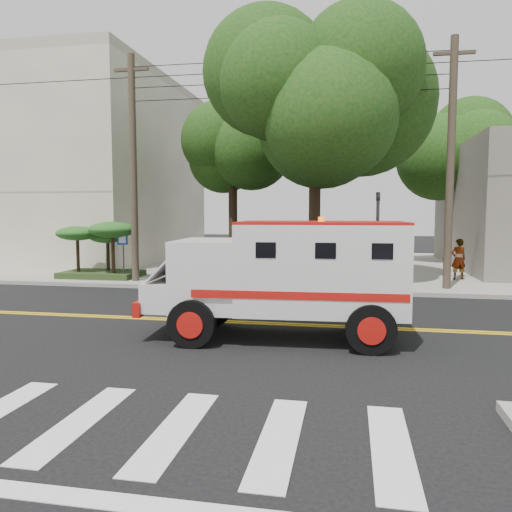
# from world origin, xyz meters

# --- Properties ---
(ground) EXTENTS (100.00, 100.00, 0.00)m
(ground) POSITION_xyz_m (0.00, 0.00, 0.00)
(ground) COLOR black
(ground) RESTS_ON ground
(sidewalk_nw) EXTENTS (17.00, 17.00, 0.15)m
(sidewalk_nw) POSITION_xyz_m (-13.50, 13.50, 0.07)
(sidewalk_nw) COLOR gray
(sidewalk_nw) RESTS_ON ground
(building_left) EXTENTS (16.00, 14.00, 10.00)m
(building_left) POSITION_xyz_m (-15.50, 15.00, 5.15)
(building_left) COLOR #B7A996
(building_left) RESTS_ON sidewalk_nw
(utility_pole_left) EXTENTS (0.28, 0.28, 9.00)m
(utility_pole_left) POSITION_xyz_m (-5.60, 6.00, 4.50)
(utility_pole_left) COLOR #382D23
(utility_pole_left) RESTS_ON ground
(utility_pole_right) EXTENTS (0.28, 0.28, 9.00)m
(utility_pole_right) POSITION_xyz_m (6.30, 6.20, 4.50)
(utility_pole_right) COLOR #382D23
(utility_pole_right) RESTS_ON ground
(tree_main) EXTENTS (6.08, 5.70, 9.85)m
(tree_main) POSITION_xyz_m (1.94, 6.21, 7.20)
(tree_main) COLOR black
(tree_main) RESTS_ON ground
(tree_left) EXTENTS (4.48, 4.20, 7.70)m
(tree_left) POSITION_xyz_m (-2.68, 11.79, 5.73)
(tree_left) COLOR black
(tree_left) RESTS_ON ground
(tree_right) EXTENTS (4.80, 4.50, 8.20)m
(tree_right) POSITION_xyz_m (8.84, 15.77, 6.09)
(tree_right) COLOR black
(tree_right) RESTS_ON ground
(traffic_signal) EXTENTS (0.15, 0.18, 3.60)m
(traffic_signal) POSITION_xyz_m (3.80, 5.60, 2.23)
(traffic_signal) COLOR #3F3F42
(traffic_signal) RESTS_ON ground
(accessibility_sign) EXTENTS (0.45, 0.10, 2.02)m
(accessibility_sign) POSITION_xyz_m (-6.20, 6.17, 1.37)
(accessibility_sign) COLOR #3F3F42
(accessibility_sign) RESTS_ON ground
(palm_planter) EXTENTS (3.52, 2.63, 2.36)m
(palm_planter) POSITION_xyz_m (-7.44, 6.62, 1.65)
(palm_planter) COLOR #1E3314
(palm_planter) RESTS_ON sidewalk_nw
(armored_truck) EXTENTS (6.02, 2.65, 2.69)m
(armored_truck) POSITION_xyz_m (1.45, -1.39, 1.53)
(armored_truck) COLOR silver
(armored_truck) RESTS_ON ground
(pedestrian_a) EXTENTS (0.68, 0.52, 1.67)m
(pedestrian_a) POSITION_xyz_m (7.20, 8.77, 0.99)
(pedestrian_a) COLOR gray
(pedestrian_a) RESTS_ON sidewalk_ne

